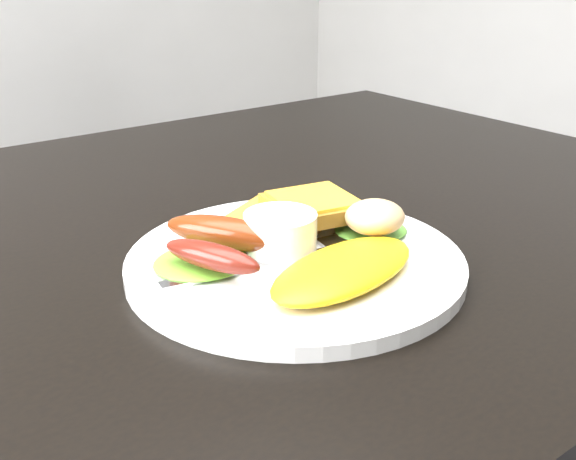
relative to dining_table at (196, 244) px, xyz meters
name	(u,v)px	position (x,y,z in m)	size (l,w,h in m)	color
dining_table	(196,244)	(0.00, 0.00, 0.00)	(1.20, 0.80, 0.04)	black
person	(125,130)	(0.25, 0.73, -0.07)	(0.47, 0.32, 1.32)	navy
plate	(295,262)	(0.02, -0.14, 0.03)	(0.28, 0.28, 0.01)	white
lettuce_left	(202,261)	(-0.05, -0.11, 0.04)	(0.08, 0.07, 0.01)	#45981A
lettuce_right	(371,230)	(0.10, -0.14, 0.04)	(0.07, 0.06, 0.01)	#448B21
omelette	(344,269)	(0.02, -0.19, 0.04)	(0.15, 0.07, 0.02)	yellow
sausage_a	(212,256)	(-0.06, -0.13, 0.05)	(0.02, 0.09, 0.02)	#5C1314
sausage_b	(226,233)	(-0.03, -0.10, 0.05)	(0.03, 0.11, 0.03)	maroon
ramekin	(280,234)	(0.01, -0.12, 0.05)	(0.06, 0.06, 0.04)	white
toast_a	(278,220)	(0.04, -0.08, 0.04)	(0.08, 0.08, 0.01)	#994418
toast_b	(314,207)	(0.07, -0.09, 0.05)	(0.08, 0.08, 0.01)	#915A15
potato_salad	(375,217)	(0.09, -0.15, 0.06)	(0.05, 0.05, 0.03)	beige
fork	(250,268)	(-0.03, -0.14, 0.03)	(0.15, 0.01, 0.00)	#ADAFB7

